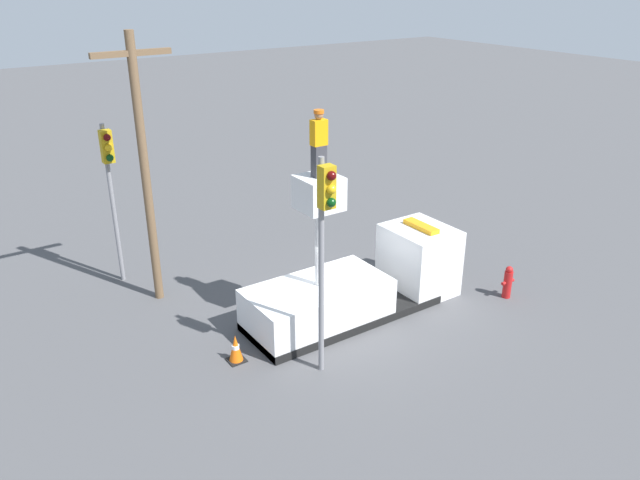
# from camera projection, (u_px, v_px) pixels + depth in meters

# --- Properties ---
(ground_plane) EXTENTS (120.00, 120.00, 0.00)m
(ground_plane) POSITION_uv_depth(u_px,v_px,m) (343.00, 316.00, 18.50)
(ground_plane) COLOR #4C4C4F
(bucket_truck) EXTENTS (6.81, 2.16, 4.48)m
(bucket_truck) POSITION_uv_depth(u_px,v_px,m) (358.00, 284.00, 18.43)
(bucket_truck) COLOR black
(bucket_truck) RESTS_ON ground
(worker) EXTENTS (0.40, 0.26, 1.75)m
(worker) POSITION_uv_depth(u_px,v_px,m) (319.00, 144.00, 15.92)
(worker) COLOR #38383D
(worker) RESTS_ON bucket_truck
(traffic_light_pole) EXTENTS (0.34, 0.57, 5.64)m
(traffic_light_pole) POSITION_uv_depth(u_px,v_px,m) (325.00, 228.00, 14.35)
(traffic_light_pole) COLOR gray
(traffic_light_pole) RESTS_ON ground
(traffic_light_across) EXTENTS (0.34, 0.57, 5.21)m
(traffic_light_across) POSITION_uv_depth(u_px,v_px,m) (110.00, 174.00, 19.09)
(traffic_light_across) COLOR gray
(traffic_light_across) RESTS_ON ground
(fire_hydrant) EXTENTS (0.50, 0.26, 1.06)m
(fire_hydrant) POSITION_uv_depth(u_px,v_px,m) (508.00, 282.00, 19.36)
(fire_hydrant) COLOR red
(fire_hydrant) RESTS_ON ground
(traffic_cone_rear) EXTENTS (0.46, 0.46, 0.77)m
(traffic_cone_rear) POSITION_uv_depth(u_px,v_px,m) (236.00, 349.00, 16.24)
(traffic_cone_rear) COLOR black
(traffic_cone_rear) RESTS_ON ground
(utility_pole) EXTENTS (2.20, 0.26, 7.99)m
(utility_pole) POSITION_uv_depth(u_px,v_px,m) (144.00, 164.00, 17.84)
(utility_pole) COLOR brown
(utility_pole) RESTS_ON ground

